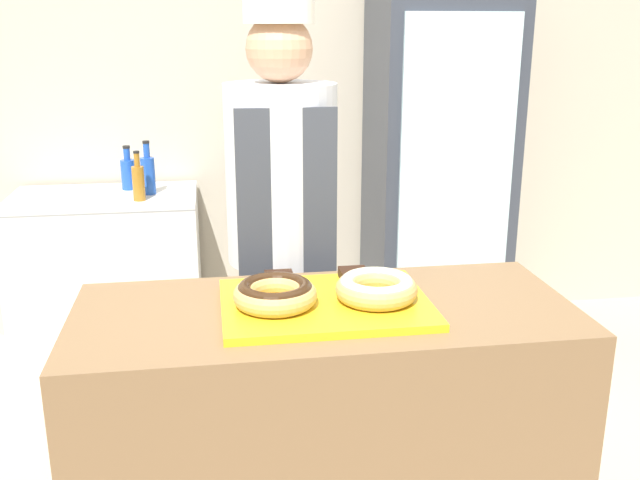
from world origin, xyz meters
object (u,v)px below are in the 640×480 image
object	(u,v)px
donut_light_glaze	(376,287)
bottle_blue_b	(148,174)
chest_freezer	(110,276)
bottle_amber	(138,181)
beverage_fridge	(438,169)
serving_tray	(325,304)
brownie_back_left	(279,278)
baker_person	(282,240)
donut_chocolate_glaze	(275,293)
brownie_back_right	(354,274)
bottle_blue	(128,173)

from	to	relation	value
donut_light_glaze	bottle_blue_b	xyz separation A→B (m)	(-0.78, 1.79, 0.01)
chest_freezer	bottle_amber	world-z (taller)	bottle_amber
donut_light_glaze	beverage_fridge	world-z (taller)	beverage_fridge
serving_tray	bottle_blue_b	xyz separation A→B (m)	(-0.64, 1.77, 0.06)
brownie_back_left	bottle_blue_b	distance (m)	1.68
donut_light_glaze	chest_freezer	distance (m)	2.13
baker_person	beverage_fridge	bearing A→B (deg)	49.62
donut_chocolate_glaze	bottle_blue_b	world-z (taller)	bottle_blue_b
bottle_amber	brownie_back_right	bearing A→B (deg)	-61.58
baker_person	bottle_blue	xyz separation A→B (m)	(-0.69, 1.28, 0.02)
beverage_fridge	donut_light_glaze	bearing A→B (deg)	-113.14
donut_chocolate_glaze	brownie_back_right	distance (m)	0.33
chest_freezer	bottle_blue	world-z (taller)	bottle_blue
donut_light_glaze	bottle_blue_b	bearing A→B (deg)	113.70
beverage_fridge	bottle_blue_b	bearing A→B (deg)	179.64
chest_freezer	serving_tray	bearing A→B (deg)	-63.73
brownie_back_left	bottle_amber	bearing A→B (deg)	110.76
donut_chocolate_glaze	baker_person	distance (m)	0.64
brownie_back_left	brownie_back_right	bearing A→B (deg)	0.00
donut_light_glaze	brownie_back_left	size ratio (longest dim) A/B	2.80
bottle_amber	baker_person	bearing A→B (deg)	-58.83
brownie_back_left	bottle_blue	size ratio (longest dim) A/B	0.37
serving_tray	bottle_blue_b	distance (m)	1.88
beverage_fridge	chest_freezer	distance (m)	1.86
chest_freezer	beverage_fridge	bearing A→B (deg)	-0.21
brownie_back_left	beverage_fridge	size ratio (longest dim) A/B	0.04
baker_person	chest_freezer	world-z (taller)	baker_person
beverage_fridge	bottle_blue	xyz separation A→B (m)	(-1.66, 0.14, 0.00)
baker_person	beverage_fridge	size ratio (longest dim) A/B	0.93
bottle_amber	bottle_blue_b	size ratio (longest dim) A/B	0.90
serving_tray	baker_person	xyz separation A→B (m)	(-0.06, 0.62, 0.02)
baker_person	beverage_fridge	distance (m)	1.50
brownie_back_right	bottle_amber	world-z (taller)	bottle_amber
donut_chocolate_glaze	bottle_blue	distance (m)	2.01
donut_chocolate_glaze	brownie_back_right	world-z (taller)	donut_chocolate_glaze
brownie_back_right	bottle_blue_b	bearing A→B (deg)	115.20
serving_tray	chest_freezer	distance (m)	2.03
chest_freezer	bottle_amber	size ratio (longest dim) A/B	3.82
bottle_blue	bottle_blue_b	size ratio (longest dim) A/B	0.84
serving_tray	beverage_fridge	distance (m)	1.98
beverage_fridge	chest_freezer	xyz separation A→B (m)	(-1.78, 0.01, -0.53)
beverage_fridge	bottle_blue	world-z (taller)	beverage_fridge
bottle_blue	serving_tray	bearing A→B (deg)	-68.47
baker_person	donut_light_glaze	bearing A→B (deg)	-71.68
serving_tray	beverage_fridge	size ratio (longest dim) A/B	0.31
donut_chocolate_glaze	bottle_blue	size ratio (longest dim) A/B	1.04
donut_chocolate_glaze	baker_person	world-z (taller)	baker_person
brownie_back_left	chest_freezer	world-z (taller)	brownie_back_left
bottle_blue_b	brownie_back_left	bearing A→B (deg)	-72.12
brownie_back_left	baker_person	xyz separation A→B (m)	(0.06, 0.45, -0.01)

